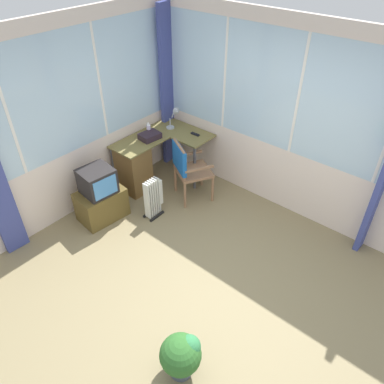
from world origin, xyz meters
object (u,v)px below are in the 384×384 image
Objects in this scene: desk_lamp at (176,115)px; space_heater at (154,197)px; tv_remote at (195,134)px; desk at (138,164)px; paper_tray at (150,136)px; potted_plant at (182,355)px; spray_bottle at (149,128)px; wooden_armchair at (186,165)px; tv_on_stand at (100,197)px.

space_heater is (-1.12, -0.58, -0.67)m from desk_lamp.
desk_lamp reaches higher than tv_remote.
desk is at bearing 63.96° from space_heater.
paper_tray is 0.61× the size of potted_plant.
potted_plant is at bearing -143.12° from tv_remote.
space_heater reaches higher than potted_plant.
space_heater is at bearing 51.14° from potted_plant.
spray_bottle is 0.35× the size of space_heater.
spray_bottle is 3.42m from potted_plant.
space_heater is (-0.59, -0.63, -0.51)m from paper_tray.
spray_bottle is 0.87m from wooden_armchair.
desk is 0.81m from wooden_armchair.
tv_remote is (0.81, -0.48, 0.36)m from desk.
paper_tray is at bearing 90.08° from wooden_armchair.
desk is 4.04× the size of desk_lamp.
tv_on_stand is (-1.11, -0.10, -0.46)m from paper_tray.
tv_on_stand is 0.74m from space_heater.
desk is 1.01m from tv_remote.
spray_bottle is 0.44× the size of potted_plant.
desk is at bearing 9.02° from tv_on_stand.
wooden_armchair is at bearing -154.40° from tv_remote.
potted_plant is (-1.81, -2.51, -0.14)m from desk.
potted_plant is at bearing -125.81° from desk.
spray_bottle reaches higher than desk.
spray_bottle is 0.72× the size of paper_tray.
space_heater is (-1.13, -0.18, -0.47)m from tv_remote.
desk_lamp reaches higher than paper_tray.
desk is at bearing 109.92° from wooden_armchair.
tv_on_stand is at bearing 134.19° from space_heater.
tv_remote is 0.16× the size of wooden_armchair.
tv_remote is 0.19× the size of tv_on_stand.
potted_plant is at bearing -112.20° from tv_on_stand.
wooden_armchair is (0.27, -0.75, 0.17)m from desk.
desk reaches higher than potted_plant.
potted_plant is (-2.61, -2.42, -0.70)m from desk_lamp.
tv_on_stand is 2.56m from potted_plant.
tv_remote is at bearing -30.85° from desk.
desk_lamp is 2.19× the size of tv_remote.
wooden_armchair reaches higher than desk.
desk is 0.98m from desk_lamp.
tv_remote is 0.69× the size of spray_bottle.
paper_tray is at bearing -7.23° from desk.
desk_lamp is 0.41× the size of tv_on_stand.
space_heater is 1.24× the size of potted_plant.
tv_remote is at bearing 9.17° from space_heater.
spray_bottle is at bearing 50.02° from potted_plant.
desk_lamp is 1.10× the size of paper_tray.
spray_bottle is at bearing 11.48° from desk.
tv_on_stand is at bearing 167.20° from tv_remote.
paper_tray is (-0.54, 0.45, 0.03)m from tv_remote.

